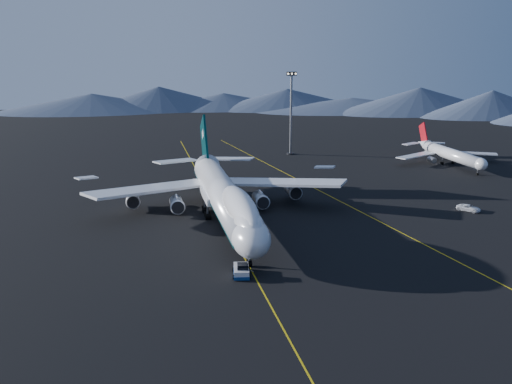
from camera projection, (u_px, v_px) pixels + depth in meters
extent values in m
plane|color=black|center=(224.00, 221.00, 121.88)|extent=(500.00, 500.00, 0.00)
cube|color=gold|center=(224.00, 221.00, 121.88)|extent=(0.25, 220.00, 0.01)
cube|color=gold|center=(341.00, 202.00, 137.48)|extent=(28.08, 198.09, 0.01)
cone|color=#414E65|center=(92.00, 101.00, 331.33)|extent=(100.00, 100.00, 12.00)
cone|color=#414E65|center=(224.00, 98.00, 347.81)|extent=(100.00, 100.00, 12.00)
cone|color=#414E65|center=(352.00, 99.00, 339.52)|extent=(100.00, 100.00, 12.00)
cone|color=#414E65|center=(492.00, 105.00, 307.35)|extent=(100.00, 100.00, 12.00)
cylinder|color=silver|center=(224.00, 196.00, 120.50)|extent=(6.50, 56.00, 6.50)
ellipsoid|color=silver|center=(251.00, 238.00, 93.97)|extent=(6.50, 10.40, 6.50)
ellipsoid|color=silver|center=(240.00, 208.00, 102.36)|extent=(5.13, 25.16, 5.85)
cube|color=black|center=(253.00, 235.00, 91.78)|extent=(3.60, 1.61, 1.29)
cone|color=silver|center=(205.00, 162.00, 151.57)|extent=(6.50, 12.00, 6.50)
cube|color=#032E31|center=(223.00, 199.00, 121.67)|extent=(6.24, 60.00, 1.10)
cube|color=silver|center=(220.00, 195.00, 125.98)|extent=(7.50, 13.00, 1.60)
cube|color=silver|center=(153.00, 189.00, 128.53)|extent=(30.62, 23.28, 2.83)
cube|color=silver|center=(277.00, 182.00, 134.45)|extent=(30.62, 23.28, 2.83)
cylinder|color=slate|center=(177.00, 204.00, 126.45)|extent=(2.90, 5.50, 2.90)
cylinder|color=slate|center=(133.00, 199.00, 130.67)|extent=(2.90, 5.50, 2.90)
cylinder|color=slate|center=(260.00, 199.00, 130.33)|extent=(2.90, 5.50, 2.90)
cylinder|color=slate|center=(292.00, 190.00, 138.43)|extent=(2.90, 5.50, 2.90)
cube|color=#032E31|center=(205.00, 144.00, 149.39)|extent=(0.55, 14.11, 15.94)
cube|color=silver|center=(176.00, 161.00, 151.36)|extent=(12.39, 9.47, 0.98)
cube|color=silver|center=(231.00, 159.00, 154.42)|extent=(12.39, 9.47, 0.98)
cylinder|color=black|center=(249.00, 263.00, 96.64)|extent=(0.90, 1.10, 1.10)
cube|color=silver|center=(241.00, 270.00, 92.85)|extent=(3.14, 5.14, 1.21)
cube|color=navy|center=(241.00, 273.00, 92.96)|extent=(3.28, 5.38, 0.55)
cube|color=black|center=(241.00, 265.00, 92.63)|extent=(2.01, 2.01, 0.99)
cylinder|color=silver|center=(452.00, 155.00, 178.86)|extent=(3.66, 30.84, 3.66)
ellipsoid|color=silver|center=(480.00, 164.00, 164.25)|extent=(3.66, 5.13, 3.66)
cone|color=silver|center=(423.00, 144.00, 196.11)|extent=(3.66, 6.75, 3.66)
cube|color=silver|center=(416.00, 155.00, 181.64)|extent=(16.19, 10.93, 0.34)
cube|color=silver|center=(470.00, 153.00, 185.58)|extent=(16.19, 10.93, 0.34)
cylinder|color=slate|center=(432.00, 160.00, 180.53)|extent=(1.83, 3.37, 1.83)
cylinder|color=slate|center=(462.00, 158.00, 182.70)|extent=(1.83, 3.37, 1.83)
cube|color=#A00E17|center=(423.00, 133.00, 195.67)|extent=(0.34, 6.57, 7.77)
imported|color=white|center=(469.00, 208.00, 129.32)|extent=(5.23, 5.61, 1.46)
cylinder|color=black|center=(290.00, 154.00, 198.46)|extent=(2.61, 2.61, 0.44)
cylinder|color=slate|center=(291.00, 115.00, 195.17)|extent=(0.76, 0.76, 27.21)
cube|color=black|center=(292.00, 74.00, 191.74)|extent=(3.48, 0.87, 1.31)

